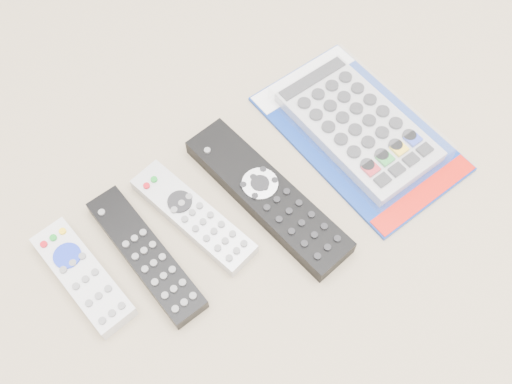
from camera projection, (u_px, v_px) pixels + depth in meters
remote_small_grey at (83, 276)px, 0.70m from camera, size 0.06×0.16×0.02m
remote_slim_black at (146, 255)px, 0.71m from camera, size 0.05×0.21×0.02m
remote_silver_dvd at (193, 216)px, 0.74m from camera, size 0.08×0.20×0.02m
remote_large_black at (268, 196)px, 0.75m from camera, size 0.08×0.27×0.03m
jumbo_remote_packaged at (358, 125)px, 0.81m from camera, size 0.18×0.29×0.04m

